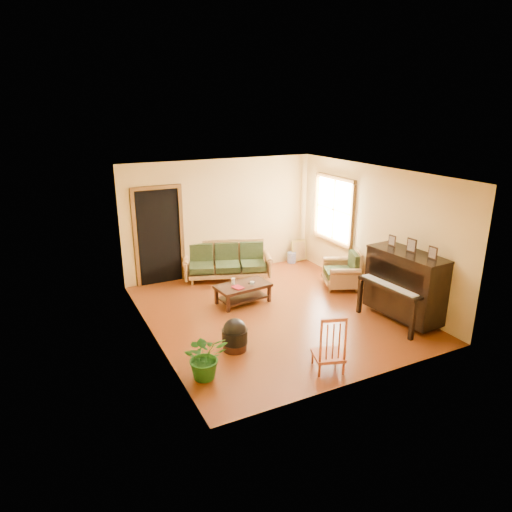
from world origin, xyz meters
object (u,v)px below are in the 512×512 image
potted_plant (205,356)px  ceramic_crock (292,258)px  coffee_table (243,294)px  red_chair (329,342)px  sofa (227,262)px  footstool (235,338)px  armchair (341,269)px  piano (405,287)px

potted_plant → ceramic_crock: bearing=45.8°
coffee_table → red_chair: red_chair is taller
ceramic_crock → potted_plant: potted_plant is taller
red_chair → ceramic_crock: size_ratio=3.36×
sofa → footstool: (-1.14, -2.94, -0.21)m
coffee_table → armchair: bearing=-4.8°
armchair → piano: piano is taller
sofa → armchair: bearing=-18.6°
armchair → ceramic_crock: size_ratio=3.10×
potted_plant → red_chair: bearing=-19.4°
coffee_table → potted_plant: 2.65m
red_chair → ceramic_crock: 4.82m
armchair → piano: size_ratio=0.57×
sofa → coffee_table: size_ratio=1.81×
piano → ceramic_crock: size_ratio=5.40×
ceramic_crock → potted_plant: 5.28m
piano → ceramic_crock: piano is taller
footstool → potted_plant: potted_plant is taller
sofa → ceramic_crock: size_ratio=7.11×
sofa → red_chair: (-0.15, -4.07, 0.04)m
armchair → red_chair: (-2.11, -2.53, 0.04)m
potted_plant → footstool: bearing=38.0°
sofa → potted_plant: (-1.83, -3.48, -0.06)m
sofa → coffee_table: (-0.25, -1.35, -0.22)m
coffee_table → potted_plant: bearing=-126.6°
armchair → red_chair: red_chair is taller
piano → footstool: size_ratio=3.51×
piano → potted_plant: piano is taller
coffee_table → sofa: bearing=79.4°
coffee_table → armchair: size_ratio=1.27×
footstool → armchair: bearing=24.4°
armchair → potted_plant: armchair is taller
armchair → red_chair: size_ratio=0.92×
coffee_table → piano: 3.03m
piano → footstool: piano is taller
piano → potted_plant: 3.86m
red_chair → potted_plant: 1.78m
red_chair → potted_plant: bearing=178.2°
armchair → footstool: armchair is taller
armchair → piano: bearing=-64.1°
red_chair → armchair: bearing=67.9°
armchair → coffee_table: bearing=-160.9°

